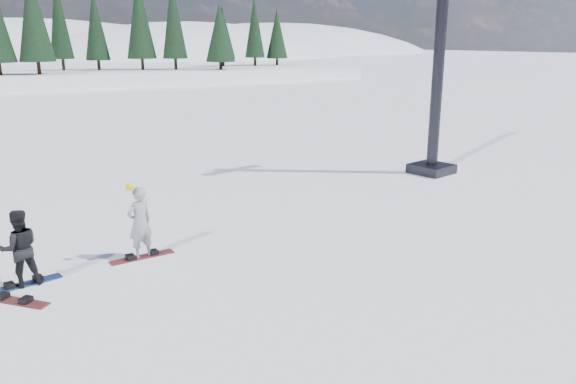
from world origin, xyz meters
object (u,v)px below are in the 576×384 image
at_px(snowboarder_man, 19,248).
at_px(snowboard_loose_b, 15,301).
at_px(snowboarder_woman, 140,222).
at_px(lift_tower, 438,73).

height_order(snowboarder_man, snowboard_loose_b, snowboarder_man).
bearing_deg(snowboard_loose_b, snowboarder_man, 119.42).
bearing_deg(snowboarder_man, snowboarder_woman, -175.71).
relative_size(snowboarder_woman, snowboarder_man, 1.14).
bearing_deg(snowboarder_woman, lift_tower, 175.37).
bearing_deg(snowboarder_man, lift_tower, -169.16).
bearing_deg(snowboarder_man, snowboard_loose_b, 69.62).
distance_m(lift_tower, snowboarder_woman, 12.74).
relative_size(lift_tower, snowboard_loose_b, 6.13).
xyz_separation_m(lift_tower, snowboarder_man, (-14.62, -3.18, -2.93)).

